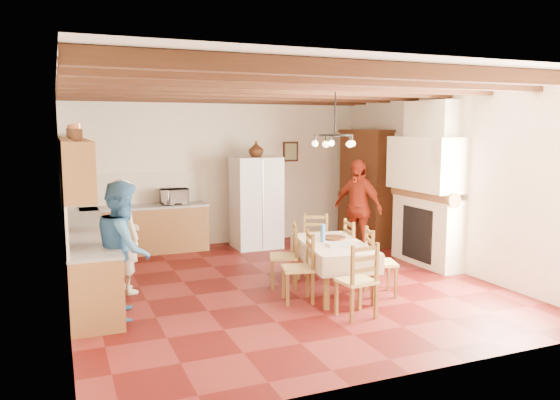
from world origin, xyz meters
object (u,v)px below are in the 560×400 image
Objects in this scene: hutch at (367,187)px; dining_table at (333,248)px; chair_end_far at (316,245)px; person_woman_blue at (124,249)px; refrigerator at (256,202)px; chair_right_far at (359,251)px; chair_left_far at (284,255)px; person_woman_red at (358,208)px; chair_left_near at (298,267)px; chair_right_near at (381,262)px; microwave at (175,197)px; person_man at (126,236)px; chair_end_near at (356,279)px.

hutch reaches higher than dining_table.
chair_end_far is 0.56× the size of person_woman_blue.
refrigerator is 3.00m from chair_right_far.
dining_table is 1.83× the size of chair_left_far.
hutch is at bearing -52.04° from person_woman_blue.
chair_right_far is at bearing -51.06° from person_woman_red.
hutch is 2.41× the size of chair_left_near.
hutch reaches higher than chair_right_near.
chair_left_near is 1.00× the size of chair_right_near.
chair_right_near is (1.21, -0.17, 0.00)m from chair_left_near.
chair_right_far is 3.93m from microwave.
dining_table is at bearing 68.89° from chair_left_far.
chair_left_far is 0.91m from chair_end_far.
hutch reaches higher than chair_left_far.
chair_right_far is (-1.57, -2.40, -0.68)m from hutch.
chair_end_far is at bearing -84.46° from refrigerator.
refrigerator is 1.86× the size of chair_right_far.
hutch is 1.35× the size of person_woman_blue.
person_woman_blue is (-3.09, -0.86, 0.37)m from chair_end_far.
chair_end_far is 0.58× the size of person_man.
person_man reaches higher than microwave.
chair_right_near is at bearing -144.86° from chair_end_near.
chair_right_far is at bearing 126.68° from chair_left_near.
chair_left_far is 3.25m from microwave.
chair_end_near is 3.35m from person_man.
chair_end_far is at bearing 31.57° from chair_right_near.
person_man is 2.70m from microwave.
person_woman_blue is (-2.32, -0.38, 0.37)m from chair_left_far.
chair_right_near reaches higher than dining_table.
person_man reaches higher than chair_end_near.
person_woman_blue is at bearing 158.57° from person_man.
person_woman_red reaches higher than chair_right_far.
chair_left_near is 2.28m from person_woman_blue.
person_woman_red is (2.05, 1.36, 0.41)m from chair_left_far.
person_man is at bearing -45.94° from chair_end_near.
person_woman_red reaches higher than dining_table.
chair_end_near is 0.54× the size of person_woman_red.
microwave is (-1.55, 3.54, 0.41)m from dining_table.
chair_right_far reaches higher than dining_table.
chair_left_far is at bearing -67.86° from microwave.
person_man is at bearing -112.16° from microwave.
hutch is at bearing -24.03° from chair_right_far.
chair_right_near is (0.56, -3.60, -0.41)m from refrigerator.
person_woman_red is (0.93, 2.25, 0.41)m from chair_right_near.
hutch is 2.41× the size of chair_end_far.
chair_right_far is 0.78m from chair_end_far.
chair_left_far is at bearing -173.47° from chair_left_near.
dining_table is 1.83× the size of chair_right_far.
chair_end_near reaches higher than dining_table.
dining_table is at bearing -125.91° from person_man.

